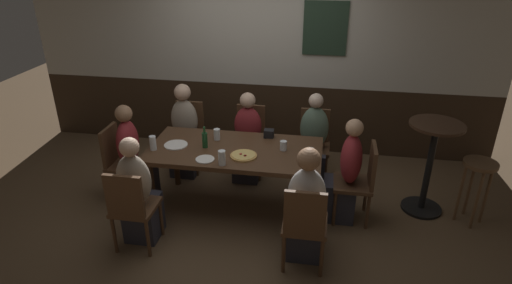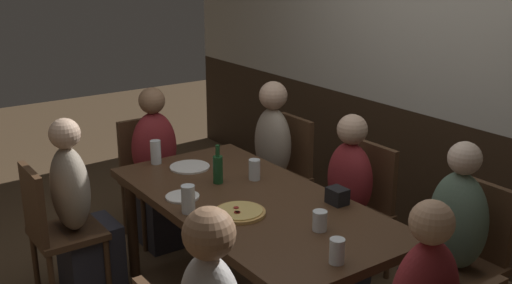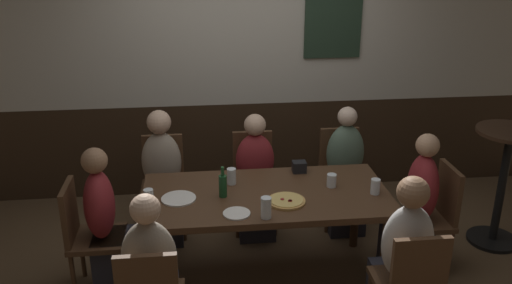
% 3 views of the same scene
% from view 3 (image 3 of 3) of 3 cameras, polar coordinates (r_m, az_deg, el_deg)
% --- Properties ---
extents(ground_plane, '(12.00, 12.00, 0.00)m').
position_cam_3_polar(ground_plane, '(4.48, 0.99, -13.88)').
color(ground_plane, brown).
extents(wall_back, '(6.40, 0.13, 2.60)m').
position_cam_3_polar(wall_back, '(5.46, -1.09, 7.71)').
color(wall_back, '#332316').
rests_on(wall_back, ground_plane).
extents(dining_table, '(1.85, 0.91, 0.74)m').
position_cam_3_polar(dining_table, '(4.13, 1.05, -6.32)').
color(dining_table, '#472D1C').
rests_on(dining_table, ground_plane).
extents(chair_head_east, '(0.40, 0.40, 0.88)m').
position_cam_3_polar(chair_head_east, '(4.57, 18.09, -7.01)').
color(chair_head_east, '#513521').
rests_on(chair_head_east, ground_plane).
extents(chair_mid_far, '(0.40, 0.40, 0.88)m').
position_cam_3_polar(chair_mid_far, '(4.98, -0.25, -3.44)').
color(chair_mid_far, '#513521').
rests_on(chair_mid_far, ground_plane).
extents(chair_left_far, '(0.40, 0.40, 0.88)m').
position_cam_3_polar(chair_left_far, '(4.97, -9.64, -3.83)').
color(chair_left_far, '#513521').
rests_on(chair_left_far, ground_plane).
extents(chair_head_west, '(0.40, 0.40, 0.88)m').
position_cam_3_polar(chair_head_west, '(4.27, -17.33, -8.95)').
color(chair_head_west, '#513521').
rests_on(chair_head_west, ground_plane).
extents(chair_right_far, '(0.40, 0.40, 0.88)m').
position_cam_3_polar(chair_right_far, '(5.13, 8.84, -2.98)').
color(chair_right_far, '#513521').
rests_on(chair_right_far, ground_plane).
extents(chair_right_near, '(0.40, 0.40, 0.88)m').
position_cam_3_polar(chair_right_near, '(3.69, 15.90, -13.95)').
color(chair_right_near, '#513521').
rests_on(chair_right_near, ground_plane).
extents(person_head_east, '(0.37, 0.34, 1.16)m').
position_cam_3_polar(person_head_east, '(4.51, 16.19, -7.30)').
color(person_head_east, '#2D2D38').
rests_on(person_head_east, ground_plane).
extents(person_mid_far, '(0.34, 0.37, 1.11)m').
position_cam_3_polar(person_mid_far, '(4.85, -0.04, -4.55)').
color(person_mid_far, '#2D2D38').
rests_on(person_mid_far, ground_plane).
extents(person_left_far, '(0.34, 0.37, 1.18)m').
position_cam_3_polar(person_left_far, '(4.82, -9.73, -4.58)').
color(person_left_far, '#2D2D38').
rests_on(person_left_far, ground_plane).
extents(person_head_west, '(0.37, 0.34, 1.16)m').
position_cam_3_polar(person_head_west, '(4.25, -15.15, -9.04)').
color(person_head_west, '#2D2D38').
rests_on(person_head_west, ground_plane).
extents(person_right_far, '(0.34, 0.37, 1.15)m').
position_cam_3_polar(person_right_far, '(4.99, 9.30, -3.89)').
color(person_right_far, '#2D2D38').
rests_on(person_right_far, ground_plane).
extents(person_right_near, '(0.34, 0.37, 1.18)m').
position_cam_3_polar(person_right_near, '(3.81, 15.00, -12.55)').
color(person_right_near, '#2D2D38').
rests_on(person_right_near, ground_plane).
extents(pizza, '(0.28, 0.28, 0.03)m').
position_cam_3_polar(pizza, '(3.97, 3.20, -6.17)').
color(pizza, tan).
rests_on(pizza, dining_table).
extents(pint_glass_amber, '(0.07, 0.07, 0.13)m').
position_cam_3_polar(pint_glass_amber, '(4.23, -2.58, -3.70)').
color(pint_glass_amber, silver).
rests_on(pint_glass_amber, dining_table).
extents(tumbler_short, '(0.07, 0.07, 0.10)m').
position_cam_3_polar(tumbler_short, '(4.22, 7.91, -4.10)').
color(tumbler_short, silver).
rests_on(tumbler_short, dining_table).
extents(highball_clear, '(0.07, 0.07, 0.16)m').
position_cam_3_polar(highball_clear, '(3.91, -11.14, -6.09)').
color(highball_clear, silver).
rests_on(highball_clear, dining_table).
extents(beer_glass_half, '(0.07, 0.07, 0.12)m').
position_cam_3_polar(beer_glass_half, '(4.17, 12.38, -4.67)').
color(beer_glass_half, silver).
rests_on(beer_glass_half, dining_table).
extents(tumbler_water, '(0.07, 0.07, 0.15)m').
position_cam_3_polar(tumbler_water, '(3.73, 1.06, -7.04)').
color(tumbler_water, silver).
rests_on(tumbler_water, dining_table).
extents(beer_bottle_green, '(0.06, 0.06, 0.24)m').
position_cam_3_polar(beer_bottle_green, '(4.02, -3.49, -4.53)').
color(beer_bottle_green, '#194723').
rests_on(beer_bottle_green, dining_table).
extents(plate_white_large, '(0.25, 0.25, 0.01)m').
position_cam_3_polar(plate_white_large, '(4.04, -8.11, -5.89)').
color(plate_white_large, white).
rests_on(plate_white_large, dining_table).
extents(plate_white_small, '(0.19, 0.19, 0.01)m').
position_cam_3_polar(plate_white_small, '(3.81, -2.04, -7.49)').
color(plate_white_small, white).
rests_on(plate_white_small, dining_table).
extents(condiment_caddy, '(0.11, 0.09, 0.09)m').
position_cam_3_polar(condiment_caddy, '(4.44, 4.55, -2.61)').
color(condiment_caddy, black).
rests_on(condiment_caddy, dining_table).
extents(side_bar_table, '(0.56, 0.56, 1.05)m').
position_cam_3_polar(side_bar_table, '(5.09, 24.47, -3.45)').
color(side_bar_table, black).
rests_on(side_bar_table, ground_plane).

